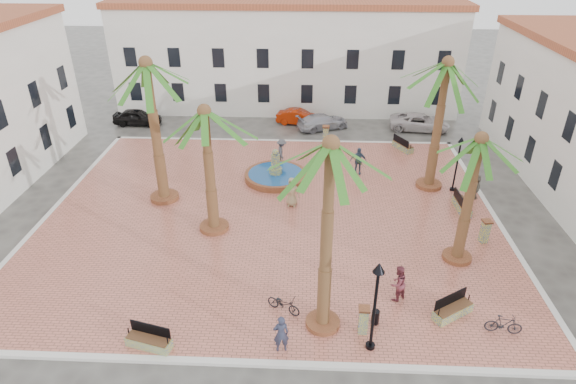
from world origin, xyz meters
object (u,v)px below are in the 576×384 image
Objects in this scene: palm_nw at (148,80)px; bench_s at (149,341)px; bench_se at (453,310)px; bollard_e at (485,231)px; fountain at (276,175)px; pedestrian_fountain_a at (292,192)px; lamppost_e at (459,155)px; car_white at (420,122)px; palm_e at (478,154)px; litter_bin at (375,317)px; car_silver at (323,122)px; bicycle_a at (284,304)px; cyclist_a at (281,334)px; pedestrian_east at (475,186)px; palm_ne at (446,78)px; bollard_n at (326,135)px; palm_s at (330,166)px; bollard_se at (363,320)px; bicycle_b at (504,324)px; palm_sw at (206,127)px; cyclist_b at (398,283)px; car_red at (299,117)px; lamppost_s at (376,292)px; pedestrian_north at (282,152)px; bench_e at (462,205)px; bench_ne at (403,146)px.

palm_nw reaches higher than bench_s.
bollard_e is at bearing 28.84° from bench_se.
fountain is 2.24× the size of pedestrian_fountain_a.
lamppost_e is (11.35, -1.08, 2.18)m from fountain.
lamppost_e is at bearing -172.88° from car_white.
car_white is (1.55, 18.08, -5.25)m from palm_e.
litter_bin is 22.75m from car_silver.
bollard_e is 11.83m from bicycle_a.
pedestrian_east is at bearing -142.89° from cyclist_a.
palm_ne is 4.86m from lamppost_e.
bollard_n is at bearing 122.32° from car_white.
palm_nw is 1.05× the size of palm_ne.
bollard_n reaches higher than litter_bin.
palm_s reaches higher than bollard_n.
bench_s is (-13.79, -6.45, -5.50)m from palm_e.
bollard_se is at bearing -173.08° from cyclist_a.
bicycle_b is (0.34, -12.82, -6.65)m from palm_ne.
bollard_n is (6.43, 12.15, -5.23)m from palm_sw.
palm_s is at bearing 96.51° from bicycle_b.
cyclist_b reaches higher than bench_se.
car_red is (-9.00, 23.98, 0.03)m from bicycle_b.
lamppost_s is 2.82× the size of bollard_n.
pedestrian_north is at bearing 37.68° from palm_nw.
bench_se is 0.97× the size of bench_e.
pedestrian_north is (0.27, 2.35, 0.63)m from fountain.
cyclist_b reaches higher than car_silver.
car_red is (0.09, 23.13, 0.06)m from bicycle_a.
bench_e is 0.55× the size of lamppost_e.
palm_ne reaches higher than pedestrian_east.
pedestrian_fountain_a is at bearing -3.30° from palm_nw.
bench_e is at bearing -158.74° from cyclist_b.
bicycle_a is at bearing 92.15° from bicycle_b.
bicycle_a is at bearing -56.63° from palm_sw.
palm_s is at bearing -91.60° from bollard_n.
fountain is at bearing -175.99° from car_red.
palm_sw is at bearing 104.91° from bench_ne.
bench_s is 1.24× the size of pedestrian_east.
bollard_se is 0.73× the size of cyclist_b.
cyclist_b reaches higher than car_white.
car_red is (-4.93, 22.10, -0.41)m from cyclist_b.
cyclist_a is at bearing -161.39° from bollard_se.
cyclist_a is at bearing 177.33° from pedestrian_north.
cyclist_b is 21.31m from car_silver.
palm_ne reaches higher than cyclist_a.
palm_nw is 15.05m from bollard_n.
pedestrian_north is at bearing 104.97° from lamppost_s.
pedestrian_north reaches higher than bollard_se.
bench_se is at bearing -156.91° from pedestrian_north.
palm_sw is 7.13m from pedestrian_fountain_a.
palm_e is 1.79× the size of car_red.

